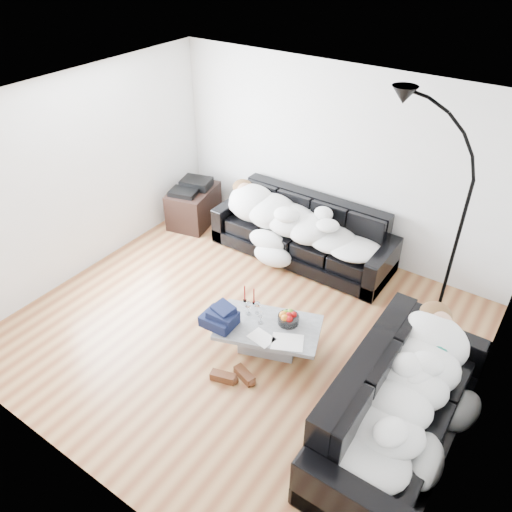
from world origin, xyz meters
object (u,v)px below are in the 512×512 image
Objects in this scene: sofa_right at (401,405)px; wine_glass_b at (248,308)px; candle_left at (245,294)px; sleeper_right at (405,390)px; sleeper_back at (302,219)px; av_cabinet at (194,206)px; stereo at (192,186)px; candle_right at (254,297)px; wine_glass_c at (261,318)px; shoes at (233,376)px; fruit_bowl at (288,318)px; floor_lamp at (456,245)px; sofa_back at (303,231)px; wine_glass_a at (257,307)px.

wine_glass_b is at bearing 79.97° from sofa_right.
sleeper_right is at bearing -13.34° from candle_left.
av_cabinet is at bearing -177.50° from sleeper_back.
sleeper_right reaches higher than stereo.
candle_right is 2.59m from stereo.
wine_glass_c is at bearing 80.45° from sofa_right.
sleeper_right is 1.80m from shoes.
sleeper_right is at bearing -17.76° from fruit_bowl.
stereo is (-4.11, 1.96, -0.02)m from sleeper_right.
stereo is (-1.88, -0.08, 0.00)m from sleeper_back.
wine_glass_b is at bearing -79.58° from sleeper_back.
wine_glass_c is 0.34m from candle_right.
wine_glass_b is (-1.92, 0.34, -0.04)m from sofa_right.
sleeper_back is 1.74m from wine_glass_b.
stereo is (-2.03, 1.46, 0.20)m from candle_left.
wine_glass_c is at bearing -126.31° from floor_lamp.
wine_glass_b is 0.21× the size of av_cabinet.
sofa_right reaches higher than stereo.
candle_right is (0.11, 0.03, -0.01)m from candle_left.
sofa_back reaches higher than wine_glass_b.
wine_glass_a is 0.17m from candle_right.
candle_right is at bearing 174.50° from fruit_bowl.
sofa_right is 4.56m from av_cabinet.
wine_glass_c is at bearing 90.18° from shoes.
stereo reaches higher than shoes.
candle_left reaches higher than candle_right.
floor_lamp is at bearing -10.32° from sleeper_back.
candle_left is at bearing -51.73° from stereo.
sleeper_back is at bearing 47.59° from sofa_right.
sofa_right reaches higher than shoes.
wine_glass_c is 0.37× the size of stereo.
candle_left reaches higher than fruit_bowl.
sofa_right is 2.14m from candle_left.
wine_glass_b is 0.19m from candle_right.
candle_right is (-0.13, 0.11, 0.02)m from wine_glass_a.
wine_glass_a is 0.95× the size of wine_glass_b.
av_cabinet is 0.35× the size of floor_lamp.
sofa_right is at bearing -42.41° from sleeper_back.
av_cabinet reaches higher than wine_glass_c.
sofa_back is 0.22m from sleeper_back.
sofa_right reaches higher than fruit_bowl.
sleeper_back is (0.00, -0.05, 0.22)m from sofa_back.
shoes is at bearing -115.25° from floor_lamp.
sleeper_right is 11.83× the size of wine_glass_a.
wine_glass_c is 0.35× the size of shoes.
sleeper_back reaches higher than candle_right.
candle_right reaches higher than wine_glass_a.
fruit_bowl is 1.48× the size of wine_glass_c.
wine_glass_c is 0.19× the size of av_cabinet.
wine_glass_a reaches higher than wine_glass_c.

